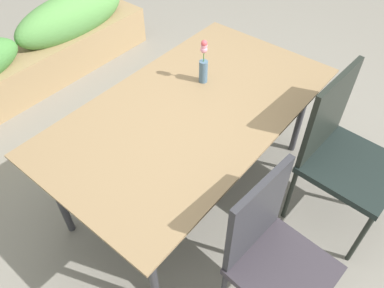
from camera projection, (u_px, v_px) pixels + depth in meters
The scene contains 6 objects.
ground_plane at pixel (195, 173), 2.69m from camera, with size 12.00×12.00×0.00m, color gray.
dining_table at pixel (192, 113), 2.14m from camera, with size 1.76×0.99×0.72m.
chair_near_left at pixel (272, 252), 1.67m from camera, with size 0.44×0.44×0.95m.
chair_near_right at pixel (342, 149), 2.09m from camera, with size 0.52×0.52×0.99m.
flower_vase at pixel (204, 64), 2.18m from camera, with size 0.05×0.05×0.28m.
planter_box at pixel (24, 58), 3.17m from camera, with size 2.52×0.42×0.68m.
Camera 1 is at (-1.35, -1.07, 2.08)m, focal length 34.67 mm.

